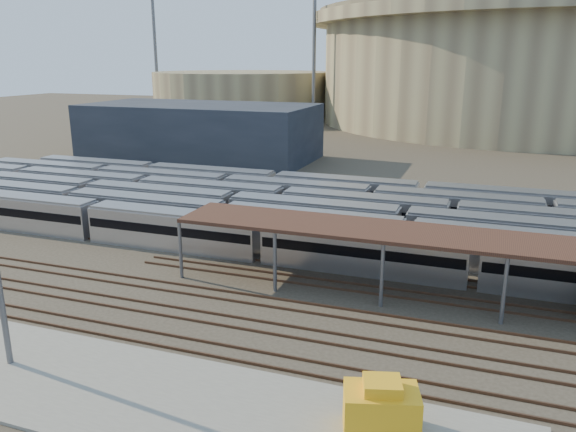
% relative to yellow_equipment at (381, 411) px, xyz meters
% --- Properties ---
extents(ground, '(420.00, 420.00, 0.00)m').
position_rel_yellow_equipment_xyz_m(ground, '(-11.95, 13.69, -1.35)').
color(ground, '#383026').
rests_on(ground, ground).
extents(apron, '(50.00, 9.00, 0.20)m').
position_rel_yellow_equipment_xyz_m(apron, '(-16.95, -1.31, -1.25)').
color(apron, gray).
rests_on(apron, ground).
extents(subway_trains, '(129.97, 23.90, 3.60)m').
position_rel_yellow_equipment_xyz_m(subway_trains, '(-11.56, 32.19, 0.45)').
color(subway_trains, silver).
rests_on(subway_trains, ground).
extents(inspection_shed, '(60.30, 6.00, 5.30)m').
position_rel_yellow_equipment_xyz_m(inspection_shed, '(10.05, 17.69, 3.64)').
color(inspection_shed, slate).
rests_on(inspection_shed, ground).
extents(empty_tracks, '(170.00, 9.62, 0.18)m').
position_rel_yellow_equipment_xyz_m(empty_tracks, '(-11.95, 8.69, -1.26)').
color(empty_tracks, '#4C3323').
rests_on(empty_tracks, ground).
extents(stadium, '(124.00, 124.00, 32.50)m').
position_rel_yellow_equipment_xyz_m(stadium, '(13.05, 153.69, 15.12)').
color(stadium, gray).
rests_on(stadium, ground).
extents(secondary_arena, '(56.00, 56.00, 14.00)m').
position_rel_yellow_equipment_xyz_m(secondary_arena, '(-71.95, 143.69, 5.65)').
color(secondary_arena, gray).
rests_on(secondary_arena, ground).
extents(service_building, '(42.00, 20.00, 10.00)m').
position_rel_yellow_equipment_xyz_m(service_building, '(-46.95, 68.69, 3.65)').
color(service_building, '#1E232D').
rests_on(service_building, ground).
extents(floodlight_0, '(4.00, 1.00, 38.40)m').
position_rel_yellow_equipment_xyz_m(floodlight_0, '(-41.95, 123.69, 19.30)').
color(floodlight_0, slate).
rests_on(floodlight_0, ground).
extents(floodlight_1, '(4.00, 1.00, 38.40)m').
position_rel_yellow_equipment_xyz_m(floodlight_1, '(-96.95, 133.69, 19.30)').
color(floodlight_1, slate).
rests_on(floodlight_1, ground).
extents(floodlight_3, '(4.00, 1.00, 38.40)m').
position_rel_yellow_equipment_xyz_m(floodlight_3, '(-21.95, 173.69, 19.30)').
color(floodlight_3, slate).
rests_on(floodlight_3, ground).
extents(yellow_equipment, '(4.16, 3.21, 2.29)m').
position_rel_yellow_equipment_xyz_m(yellow_equipment, '(0.00, 0.00, 0.00)').
color(yellow_equipment, gold).
rests_on(yellow_equipment, apron).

